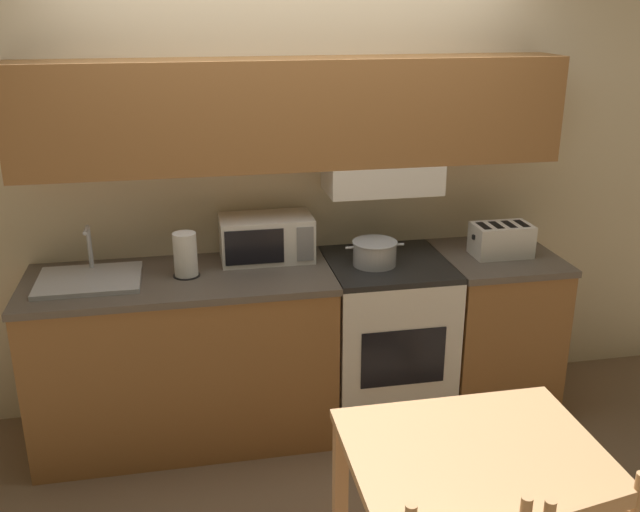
{
  "coord_description": "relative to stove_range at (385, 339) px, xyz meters",
  "views": [
    {
      "loc": [
        -0.58,
        -3.82,
        2.27
      ],
      "look_at": [
        0.05,
        -0.58,
        1.08
      ],
      "focal_mm": 40.0,
      "sensor_mm": 36.0,
      "label": 1
    }
  ],
  "objects": [
    {
      "name": "ground_plane",
      "position": [
        -0.48,
        0.33,
        -0.47
      ],
      "size": [
        16.0,
        16.0,
        0.0
      ],
      "primitive_type": "plane",
      "color": "#7F664C"
    },
    {
      "name": "wall_back",
      "position": [
        -0.46,
        0.27,
        1.0
      ],
      "size": [
        5.24,
        0.38,
        2.55
      ],
      "color": "beige",
      "rests_on": "ground_plane"
    },
    {
      "name": "lower_counter_main",
      "position": [
        -1.12,
        -0.0,
        0.0
      ],
      "size": [
        1.58,
        0.68,
        0.93
      ],
      "color": "#936033",
      "rests_on": "ground_plane"
    },
    {
      "name": "lower_counter_right_stub",
      "position": [
        0.64,
        -0.0,
        0.0
      ],
      "size": [
        0.63,
        0.68,
        0.93
      ],
      "color": "#936033",
      "rests_on": "ground_plane"
    },
    {
      "name": "stove_range",
      "position": [
        0.0,
        0.0,
        0.0
      ],
      "size": [
        0.65,
        0.67,
        0.93
      ],
      "color": "white",
      "rests_on": "ground_plane"
    },
    {
      "name": "cooking_pot",
      "position": [
        -0.09,
        -0.03,
        0.54
      ],
      "size": [
        0.32,
        0.24,
        0.13
      ],
      "color": "#B7BABF",
      "rests_on": "stove_range"
    },
    {
      "name": "microwave",
      "position": [
        -0.64,
        0.17,
        0.59
      ],
      "size": [
        0.5,
        0.29,
        0.24
      ],
      "color": "white",
      "rests_on": "lower_counter_main"
    },
    {
      "name": "toaster",
      "position": [
        0.64,
        -0.02,
        0.56
      ],
      "size": [
        0.33,
        0.2,
        0.18
      ],
      "color": "white",
      "rests_on": "lower_counter_right_stub"
    },
    {
      "name": "sink_basin",
      "position": [
        -1.56,
        0.0,
        0.48
      ],
      "size": [
        0.51,
        0.41,
        0.26
      ],
      "color": "#B7BABF",
      "rests_on": "lower_counter_main"
    },
    {
      "name": "paper_towel_roll",
      "position": [
        -1.08,
        -0.0,
        0.58
      ],
      "size": [
        0.14,
        0.14,
        0.23
      ],
      "color": "black",
      "rests_on": "lower_counter_main"
    },
    {
      "name": "dining_table",
      "position": [
        -0.09,
        -1.47,
        0.16
      ],
      "size": [
        0.92,
        0.77,
        0.74
      ],
      "color": "tan",
      "rests_on": "ground_plane"
    }
  ]
}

